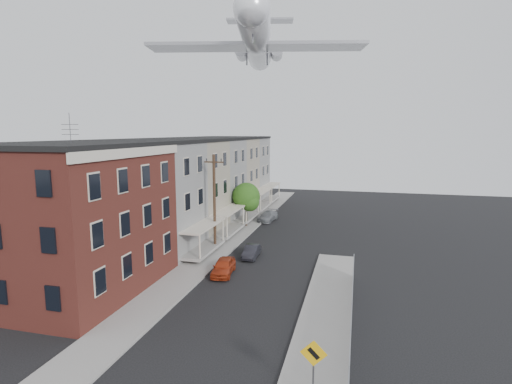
% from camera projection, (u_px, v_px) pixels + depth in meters
% --- Properties ---
extents(ground, '(120.00, 120.00, 0.00)m').
position_uv_depth(ground, '(195.00, 370.00, 18.63)').
color(ground, black).
rests_on(ground, ground).
extents(sidewalk_left, '(3.00, 62.00, 0.12)m').
position_uv_depth(sidewalk_left, '(235.00, 234.00, 42.96)').
color(sidewalk_left, gray).
rests_on(sidewalk_left, ground).
extents(sidewalk_right, '(3.00, 26.00, 0.12)m').
position_uv_depth(sidewalk_right, '(324.00, 323.00, 23.02)').
color(sidewalk_right, gray).
rests_on(sidewalk_right, ground).
extents(curb_left, '(0.15, 62.00, 0.14)m').
position_uv_depth(curb_left, '(248.00, 235.00, 42.60)').
color(curb_left, gray).
rests_on(curb_left, ground).
extents(curb_right, '(0.15, 26.00, 0.14)m').
position_uv_depth(curb_right, '(299.00, 320.00, 23.38)').
color(curb_right, gray).
rests_on(curb_right, ground).
extents(corner_building, '(10.31, 12.30, 12.15)m').
position_uv_depth(corner_building, '(72.00, 217.00, 27.51)').
color(corner_building, '#381511').
rests_on(corner_building, ground).
extents(row_house_a, '(11.98, 7.00, 10.30)m').
position_uv_depth(row_house_a, '(143.00, 196.00, 36.61)').
color(row_house_a, slate).
rests_on(row_house_a, ground).
extents(row_house_b, '(11.98, 7.00, 10.30)m').
position_uv_depth(row_house_b, '(177.00, 186.00, 43.31)').
color(row_house_b, gray).
rests_on(row_house_b, ground).
extents(row_house_c, '(11.98, 7.00, 10.30)m').
position_uv_depth(row_house_c, '(201.00, 179.00, 50.02)').
color(row_house_c, slate).
rests_on(row_house_c, ground).
extents(row_house_d, '(11.98, 7.00, 10.30)m').
position_uv_depth(row_house_d, '(220.00, 174.00, 56.72)').
color(row_house_d, gray).
rests_on(row_house_d, ground).
extents(row_house_e, '(11.98, 7.00, 10.30)m').
position_uv_depth(row_house_e, '(235.00, 169.00, 63.42)').
color(row_house_e, slate).
rests_on(row_house_e, ground).
extents(chainlink_fence, '(0.06, 18.06, 1.90)m').
position_uv_depth(chainlink_fence, '(351.00, 319.00, 21.55)').
color(chainlink_fence, gray).
rests_on(chainlink_fence, ground).
extents(warning_sign, '(1.10, 0.11, 2.80)m').
position_uv_depth(warning_sign, '(313.00, 362.00, 15.99)').
color(warning_sign, '#515156').
rests_on(warning_sign, ground).
extents(utility_pole, '(1.80, 0.26, 9.00)m').
position_uv_depth(utility_pole, '(214.00, 202.00, 36.55)').
color(utility_pole, black).
rests_on(utility_pole, ground).
extents(street_tree, '(3.22, 3.20, 5.20)m').
position_uv_depth(street_tree, '(247.00, 198.00, 46.16)').
color(street_tree, black).
rests_on(street_tree, ground).
extents(car_near, '(1.89, 3.82, 1.25)m').
position_uv_depth(car_near, '(223.00, 267.00, 31.00)').
color(car_near, '#A93315').
rests_on(car_near, ground).
extents(car_mid, '(1.27, 3.32, 1.08)m').
position_uv_depth(car_mid, '(252.00, 251.00, 35.23)').
color(car_mid, black).
rests_on(car_mid, ground).
extents(car_far, '(2.19, 4.33, 1.21)m').
position_uv_depth(car_far, '(268.00, 216.00, 49.63)').
color(car_far, slate).
rests_on(car_far, ground).
extents(airplane, '(22.94, 26.22, 7.54)m').
position_uv_depth(airplane, '(257.00, 41.00, 43.64)').
color(airplane, white).
rests_on(airplane, ground).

